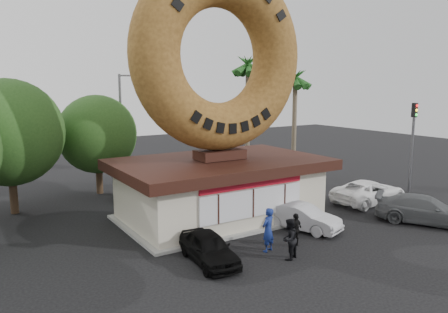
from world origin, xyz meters
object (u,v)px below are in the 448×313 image
at_px(person_right, 296,230).
at_px(donut_shop, 220,187).
at_px(car_grey, 425,210).
at_px(car_white, 369,192).
at_px(giant_donut, 220,56).
at_px(street_lamp, 123,125).
at_px(person_center, 289,239).
at_px(car_silver, 302,217).
at_px(car_black, 209,248).
at_px(person_left, 268,230).
at_px(traffic_signal, 413,136).

bearing_deg(person_right, donut_shop, -103.33).
distance_m(donut_shop, car_grey, 10.99).
relative_size(person_right, car_white, 0.30).
relative_size(giant_donut, street_lamp, 1.24).
xyz_separation_m(street_lamp, person_center, (1.25, -16.50, -3.60)).
relative_size(person_right, car_silver, 0.39).
height_order(giant_donut, car_silver, giant_donut).
bearing_deg(car_black, donut_shop, 59.97).
bearing_deg(car_black, car_white, 17.48).
distance_m(street_lamp, car_black, 15.59).
bearing_deg(car_grey, person_left, 140.15).
bearing_deg(person_right, street_lamp, -100.96).
relative_size(street_lamp, car_white, 1.56).
bearing_deg(person_center, person_left, -103.45).
bearing_deg(person_left, car_white, 176.79).
height_order(giant_donut, street_lamp, giant_donut).
relative_size(street_lamp, traffic_signal, 1.32).
bearing_deg(car_grey, giant_donut, 110.70).
height_order(traffic_signal, car_black, traffic_signal).
distance_m(donut_shop, street_lamp, 10.54).
distance_m(traffic_signal, person_left, 15.44).
xyz_separation_m(donut_shop, person_center, (-0.61, -6.48, -0.89)).
bearing_deg(street_lamp, car_black, -96.76).
bearing_deg(person_right, giant_donut, -103.35).
height_order(person_right, car_white, person_right).
height_order(street_lamp, car_white, street_lamp).
height_order(car_black, car_silver, car_silver).
xyz_separation_m(person_center, car_grey, (9.32, -0.14, -0.15)).
distance_m(car_black, car_silver, 6.19).
bearing_deg(person_center, car_silver, -163.30).
height_order(street_lamp, person_right, street_lamp).
distance_m(traffic_signal, car_grey, 7.70).
height_order(person_center, car_grey, person_center).
bearing_deg(car_black, person_left, -0.39).
relative_size(car_silver, car_white, 0.77).
xyz_separation_m(person_left, car_silver, (3.27, 1.37, -0.34)).
bearing_deg(car_black, car_grey, -1.49).
bearing_deg(person_left, street_lamp, -105.44).
bearing_deg(car_grey, car_black, 140.47).
bearing_deg(person_left, giant_donut, -117.97).
xyz_separation_m(person_right, car_white, (8.77, 3.14, -0.06)).
bearing_deg(car_white, car_black, 98.86).
relative_size(person_left, person_right, 1.28).
distance_m(person_center, car_white, 10.86).
relative_size(donut_shop, car_silver, 2.84).
bearing_deg(donut_shop, car_black, -126.06).
xyz_separation_m(person_center, car_black, (-3.02, 1.49, -0.24)).
distance_m(giant_donut, person_right, 9.72).
height_order(donut_shop, car_black, donut_shop).
distance_m(traffic_signal, person_right, 14.14).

